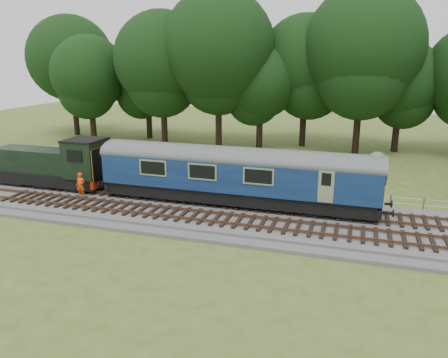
% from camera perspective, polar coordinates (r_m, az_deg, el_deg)
% --- Properties ---
extents(ground, '(120.00, 120.00, 0.00)m').
position_cam_1_polar(ground, '(27.20, 4.24, -5.25)').
color(ground, '#485D22').
rests_on(ground, ground).
extents(ballast, '(70.00, 7.00, 0.35)m').
position_cam_1_polar(ballast, '(27.14, 4.25, -4.91)').
color(ballast, '#4C4C4F').
rests_on(ballast, ground).
extents(track_north, '(67.20, 2.40, 0.21)m').
position_cam_1_polar(track_north, '(28.34, 4.91, -3.50)').
color(track_north, black).
rests_on(track_north, ballast).
extents(track_south, '(67.20, 2.40, 0.21)m').
position_cam_1_polar(track_south, '(25.60, 3.43, -5.61)').
color(track_south, black).
rests_on(track_south, ballast).
extents(fence, '(64.00, 0.12, 1.00)m').
position_cam_1_polar(fence, '(31.36, 6.14, -2.44)').
color(fence, '#6B6054').
rests_on(fence, ground).
extents(tree_line, '(70.00, 8.00, 18.00)m').
position_cam_1_polar(tree_line, '(48.11, 10.31, 3.76)').
color(tree_line, black).
rests_on(tree_line, ground).
extents(dmu_railcar, '(18.05, 2.86, 3.88)m').
position_cam_1_polar(dmu_railcar, '(28.11, 1.60, 1.06)').
color(dmu_railcar, black).
rests_on(dmu_railcar, ground).
extents(shunter_loco, '(8.91, 2.60, 3.38)m').
position_cam_1_polar(shunter_loco, '(34.63, -21.17, 1.71)').
color(shunter_loco, black).
rests_on(shunter_loco, ground).
extents(worker, '(0.67, 0.46, 1.79)m').
position_cam_1_polar(worker, '(31.31, -18.23, -0.80)').
color(worker, '#FF4B0D').
rests_on(worker, ballast).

